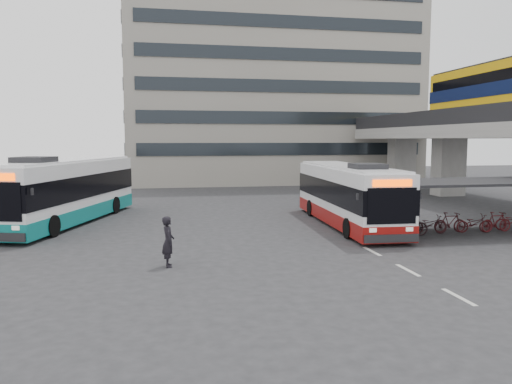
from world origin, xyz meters
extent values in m
plane|color=#28282B|center=(0.00, 0.00, 0.00)|extent=(120.00, 120.00, 0.00)
cube|color=gray|center=(17.00, 18.00, 2.30)|extent=(2.20, 1.60, 4.60)
cube|color=gray|center=(17.00, 26.00, 2.30)|extent=(2.20, 1.60, 4.60)
cube|color=gray|center=(17.00, 12.00, 5.05)|extent=(8.00, 32.00, 0.90)
cube|color=black|center=(13.25, 12.00, 6.05)|extent=(0.35, 32.00, 1.10)
cylinder|color=#595B60|center=(3.70, 4.80, 1.20)|extent=(0.12, 0.12, 2.40)
cylinder|color=#595B60|center=(3.70, 1.20, 1.20)|extent=(0.12, 0.12, 2.40)
cube|color=black|center=(8.50, 3.00, 2.48)|extent=(10.00, 4.00, 0.12)
imported|color=black|center=(4.50, 3.00, 0.45)|extent=(1.71, 0.60, 0.90)
imported|color=black|center=(5.64, 3.00, 0.50)|extent=(1.66, 0.47, 1.00)
imported|color=black|center=(6.79, 3.00, 0.45)|extent=(1.71, 0.60, 0.90)
imported|color=black|center=(7.93, 3.00, 0.50)|extent=(1.66, 0.47, 1.00)
imported|color=#350C0F|center=(9.07, 3.00, 0.45)|extent=(1.71, 0.60, 0.90)
imported|color=#3F0C0F|center=(10.21, 3.00, 0.50)|extent=(1.66, 0.47, 1.00)
cube|color=gray|center=(6.00, 36.00, 12.50)|extent=(30.00, 15.00, 25.00)
cube|color=beige|center=(2.50, -6.00, 0.01)|extent=(0.15, 1.60, 0.01)
cube|color=beige|center=(2.50, -3.00, 0.01)|extent=(0.15, 1.60, 0.01)
cube|color=beige|center=(2.50, 0.00, 0.01)|extent=(0.15, 1.60, 0.01)
cube|color=white|center=(3.84, 6.24, 1.74)|extent=(2.97, 11.52, 2.62)
cube|color=maroon|center=(3.84, 6.24, 0.52)|extent=(3.01, 11.57, 0.71)
cube|color=black|center=(3.84, 6.24, 1.86)|extent=(3.03, 11.55, 1.09)
cube|color=#F84300|center=(3.57, 0.53, 2.71)|extent=(1.70, 0.16, 0.29)
cube|color=black|center=(3.70, 3.38, 3.26)|extent=(1.53, 1.59, 0.27)
cylinder|color=black|center=(2.53, 2.64, 0.48)|extent=(0.33, 0.96, 0.95)
cylinder|color=black|center=(5.12, 9.38, 0.48)|extent=(0.33, 0.96, 0.95)
cube|color=white|center=(-10.85, 9.74, 1.89)|extent=(6.15, 12.67, 2.85)
cube|color=#0C706E|center=(-10.85, 9.74, 0.57)|extent=(6.20, 12.72, 0.78)
cube|color=black|center=(-10.85, 9.74, 2.02)|extent=(6.22, 12.71, 1.19)
cube|color=black|center=(-11.76, 6.76, 3.55)|extent=(2.00, 2.05, 0.29)
cylinder|color=black|center=(-13.20, 6.29, 0.52)|extent=(0.60, 1.08, 1.04)
cylinder|color=black|center=(-8.65, 12.71, 0.52)|extent=(0.60, 1.08, 1.04)
imported|color=black|center=(-5.63, -0.91, 0.91)|extent=(0.49, 0.69, 1.81)
cube|color=#A7190A|center=(-13.82, 8.23, 1.13)|extent=(0.46, 0.16, 2.26)
camera|label=1|loc=(-5.84, -18.56, 4.50)|focal=35.00mm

